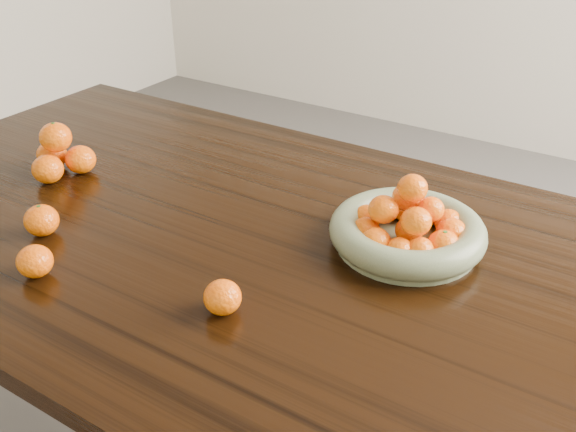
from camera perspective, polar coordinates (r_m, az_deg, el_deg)
The scene contains 6 objects.
dining_table at distance 1.27m, azimuth -1.15°, elevation -5.74°, with size 2.00×1.00×0.75m.
fruit_bowl at distance 1.21m, azimuth 10.59°, elevation -1.18°, with size 0.29×0.29×0.15m.
orange_pyramid at distance 1.55m, azimuth -19.69°, elevation 5.14°, with size 0.15×0.14×0.12m.
loose_orange_0 at distance 1.32m, azimuth -21.06°, elevation -0.36°, with size 0.07×0.07×0.06m, color orange.
loose_orange_1 at distance 1.20m, azimuth -21.58°, elevation -3.76°, with size 0.06×0.06×0.06m, color orange.
loose_orange_2 at distance 1.04m, azimuth -5.84°, elevation -7.20°, with size 0.06×0.06×0.06m, color orange.
Camera 1 is at (0.58, -0.86, 1.40)m, focal length 40.00 mm.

